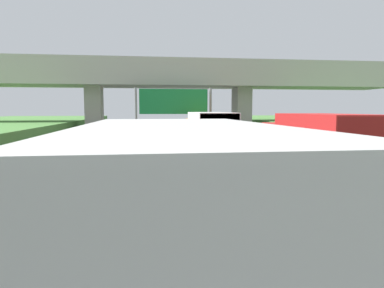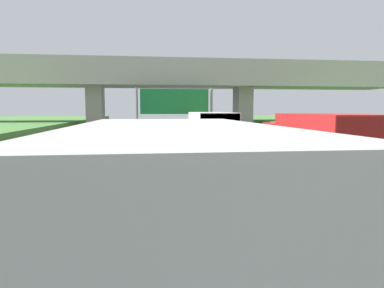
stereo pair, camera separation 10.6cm
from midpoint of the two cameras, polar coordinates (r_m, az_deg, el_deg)
name	(u,v)px [view 2 (the right image)]	position (r m, az deg, el deg)	size (l,w,h in m)	color
lane_centre_stripe	(178,161)	(24.14, -2.29, -2.84)	(0.20, 90.54, 0.01)	white
overpass_bridge	(171,84)	(30.24, -3.41, 10.02)	(40.00, 4.80, 7.77)	#ADA89E
overhead_highway_sign	(175,106)	(26.25, -2.79, 6.35)	(5.88, 0.18, 5.27)	slate
speed_limit_sign	(316,147)	(20.69, 20.03, -0.52)	(0.60, 0.08, 2.23)	slate
truck_orange	(209,135)	(22.28, 3.03, 1.43)	(2.44, 7.30, 3.44)	black
truck_red	(316,149)	(15.45, 20.07, -0.85)	(2.44, 7.30, 3.44)	black
truck_yellow	(170,225)	(5.16, -3.04, -13.33)	(2.44, 7.30, 3.44)	black
car_green	(156,150)	(23.72, -5.86, -0.94)	(1.86, 4.10, 1.72)	#236B38
car_blue	(195,128)	(50.92, 0.51, 2.68)	(1.86, 4.10, 1.72)	#233D9E
construction_barrel_2	(353,184)	(16.30, 25.38, -5.97)	(0.57, 0.57, 0.90)	orange
construction_barrel_3	(299,165)	(20.59, 17.49, -3.32)	(0.57, 0.57, 0.90)	orange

